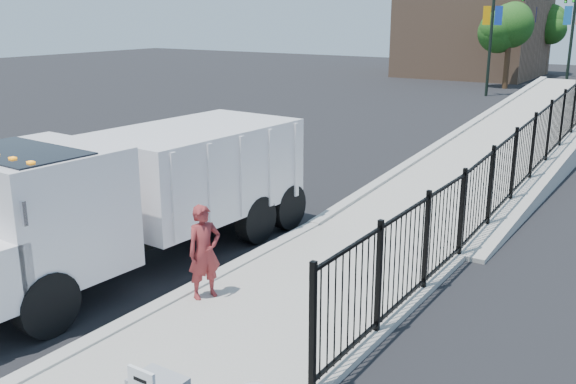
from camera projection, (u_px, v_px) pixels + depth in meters
The scene contains 14 objects.
ground at pixel (206, 287), 12.13m from camera, with size 120.00×120.00×0.00m, color black.
sidewalk at pixel (218, 359), 9.49m from camera, with size 3.55×12.00×0.12m, color #9E998E.
curb at pixel (126, 325), 10.49m from camera, with size 0.30×12.00×0.16m, color #ADAAA3.
ramp at pixel (527, 151), 23.92m from camera, with size 3.95×24.00×1.70m, color #9E998E.
iron_fence at pixel (547, 151), 19.70m from camera, with size 0.10×28.00×1.80m, color black.
truck at pixel (132, 190), 12.77m from camera, with size 3.08×8.37×2.82m.
worker at pixel (204, 252), 11.21m from camera, with size 0.62×0.41×1.70m, color maroon.
arrow_sign at pixel (141, 379), 6.40m from camera, with size 0.35×0.04×0.22m, color white.
light_pole_0 at pixel (497, 23), 38.24m from camera, with size 3.77×0.22×8.00m.
light_pole_1 at pixel (568, 23), 38.62m from camera, with size 3.78×0.22×8.00m.
light_pole_2 at pixel (532, 21), 47.55m from camera, with size 3.77×0.22×8.00m.
tree_0 at pixel (510, 28), 42.33m from camera, with size 3.03×3.03×5.52m.
tree_2 at pixel (549, 25), 52.04m from camera, with size 2.82×2.82×5.41m.
building at pixel (474, 25), 51.26m from camera, with size 10.00×10.00×8.00m, color #8C664C.
Camera 1 is at (7.41, -8.52, 5.02)m, focal length 40.00 mm.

